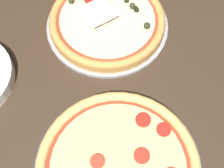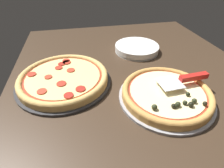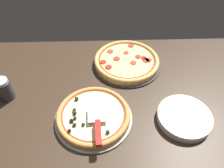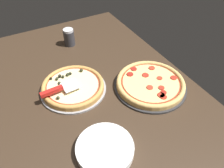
% 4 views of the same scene
% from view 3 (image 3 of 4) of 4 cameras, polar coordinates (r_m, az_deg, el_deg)
% --- Properties ---
extents(ground_plane, '(1.54, 1.07, 0.04)m').
position_cam_3_polar(ground_plane, '(1.01, -1.82, -6.95)').
color(ground_plane, '#38281C').
extents(pizza_pan_front, '(0.34, 0.34, 0.01)m').
position_cam_3_polar(pizza_pan_front, '(0.96, -4.82, -8.82)').
color(pizza_pan_front, '#939399').
rests_on(pizza_pan_front, ground_plane).
extents(pizza_front, '(0.32, 0.32, 0.04)m').
position_cam_3_polar(pizza_front, '(0.95, -4.93, -8.07)').
color(pizza_front, '#C68E47').
rests_on(pizza_front, pizza_pan_front).
extents(pizza_pan_back, '(0.38, 0.38, 0.01)m').
position_cam_3_polar(pizza_pan_back, '(1.21, 3.81, 5.34)').
color(pizza_pan_back, '#2D2D30').
rests_on(pizza_pan_back, ground_plane).
extents(pizza_back, '(0.35, 0.35, 0.03)m').
position_cam_3_polar(pizza_back, '(1.20, 3.86, 6.13)').
color(pizza_back, '#DBAD60').
rests_on(pizza_back, pizza_pan_back).
extents(serving_spatula, '(0.09, 0.19, 0.02)m').
position_cam_3_polar(serving_spatula, '(0.87, -3.67, -11.41)').
color(serving_spatula, silver).
rests_on(serving_spatula, pizza_front).
extents(plate_stack, '(0.23, 0.23, 0.04)m').
position_cam_3_polar(plate_stack, '(1.00, 18.31, -8.27)').
color(plate_stack, white).
rests_on(plate_stack, ground_plane).
extents(parmesan_shaker, '(0.07, 0.07, 0.11)m').
position_cam_3_polar(parmesan_shaker, '(1.12, -26.33, -1.26)').
color(parmesan_shaker, '#333338').
rests_on(parmesan_shaker, ground_plane).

